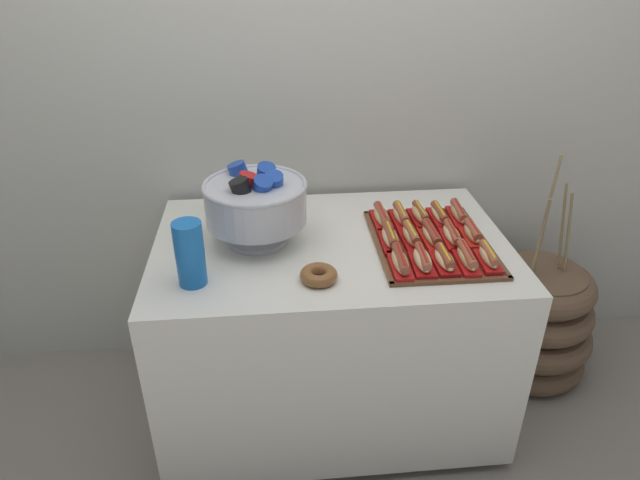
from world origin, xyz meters
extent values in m
plane|color=gray|center=(0.00, 0.00, 0.00)|extent=(10.00, 10.00, 0.00)
cube|color=beige|center=(0.00, 0.50, 1.30)|extent=(6.00, 0.10, 2.60)
cube|color=white|center=(0.00, 0.00, 0.42)|extent=(1.29, 0.84, 0.76)
cylinder|color=black|center=(-0.53, -0.30, 0.02)|extent=(0.05, 0.05, 0.04)
cylinder|color=black|center=(0.53, -0.30, 0.02)|extent=(0.05, 0.05, 0.04)
cylinder|color=black|center=(-0.53, 0.30, 0.02)|extent=(0.05, 0.05, 0.04)
cylinder|color=black|center=(0.53, 0.30, 0.02)|extent=(0.05, 0.05, 0.04)
cylinder|color=brown|center=(0.93, 0.15, 0.26)|extent=(0.36, 0.36, 0.51)
torus|color=brown|center=(0.93, 0.15, 0.06)|extent=(0.51, 0.51, 0.12)
torus|color=brown|center=(0.93, 0.15, 0.19)|extent=(0.53, 0.53, 0.12)
torus|color=brown|center=(0.93, 0.15, 0.32)|extent=(0.49, 0.49, 0.12)
torus|color=brown|center=(0.93, 0.15, 0.45)|extent=(0.46, 0.46, 0.12)
cylinder|color=#937F56|center=(0.87, 0.13, 0.78)|extent=(0.06, 0.05, 0.53)
cylinder|color=#937F56|center=(1.00, 0.15, 0.70)|extent=(0.06, 0.01, 0.37)
cylinder|color=#937F56|center=(0.99, 0.19, 0.71)|extent=(0.05, 0.03, 0.39)
cylinder|color=#937F56|center=(0.88, 0.13, 0.69)|extent=(0.02, 0.04, 0.36)
cube|color=brown|center=(0.35, -0.06, 0.80)|extent=(0.41, 0.53, 0.01)
cube|color=brown|center=(0.35, -0.31, 0.81)|extent=(0.41, 0.02, 0.01)
cube|color=brown|center=(0.36, 0.20, 0.81)|extent=(0.41, 0.02, 0.01)
cube|color=brown|center=(0.16, -0.05, 0.81)|extent=(0.02, 0.53, 0.01)
cube|color=brown|center=(0.55, -0.06, 0.81)|extent=(0.02, 0.53, 0.01)
cube|color=red|center=(0.20, -0.22, 0.81)|extent=(0.07, 0.18, 0.02)
ellipsoid|color=tan|center=(0.20, -0.22, 0.83)|extent=(0.05, 0.17, 0.04)
cylinder|color=brown|center=(0.20, -0.22, 0.85)|extent=(0.04, 0.17, 0.03)
cylinder|color=red|center=(0.20, -0.22, 0.86)|extent=(0.01, 0.14, 0.01)
cube|color=#B21414|center=(0.28, -0.22, 0.81)|extent=(0.08, 0.17, 0.02)
ellipsoid|color=beige|center=(0.28, -0.22, 0.83)|extent=(0.06, 0.15, 0.04)
cylinder|color=#A8563D|center=(0.28, -0.22, 0.85)|extent=(0.04, 0.15, 0.03)
cylinder|color=red|center=(0.28, -0.22, 0.86)|extent=(0.01, 0.13, 0.01)
cube|color=#B21414|center=(0.35, -0.22, 0.81)|extent=(0.07, 0.16, 0.02)
ellipsoid|color=beige|center=(0.35, -0.22, 0.83)|extent=(0.06, 0.14, 0.04)
cylinder|color=brown|center=(0.35, -0.22, 0.84)|extent=(0.03, 0.13, 0.03)
cylinder|color=yellow|center=(0.35, -0.22, 0.86)|extent=(0.01, 0.11, 0.01)
cube|color=red|center=(0.43, -0.22, 0.81)|extent=(0.06, 0.18, 0.02)
ellipsoid|color=#E0BC7F|center=(0.43, -0.22, 0.84)|extent=(0.05, 0.16, 0.04)
cylinder|color=#A8563D|center=(0.43, -0.22, 0.85)|extent=(0.04, 0.16, 0.03)
cylinder|color=red|center=(0.43, -0.22, 0.86)|extent=(0.01, 0.13, 0.01)
cube|color=red|center=(0.50, -0.22, 0.81)|extent=(0.06, 0.16, 0.02)
ellipsoid|color=beige|center=(0.50, -0.22, 0.84)|extent=(0.05, 0.14, 0.04)
cylinder|color=#A8563D|center=(0.50, -0.22, 0.85)|extent=(0.03, 0.14, 0.03)
cylinder|color=yellow|center=(0.50, -0.22, 0.86)|extent=(0.01, 0.12, 0.01)
cube|color=#B21414|center=(0.20, -0.06, 0.81)|extent=(0.07, 0.18, 0.02)
ellipsoid|color=#E0BC7F|center=(0.20, -0.06, 0.83)|extent=(0.06, 0.17, 0.04)
cylinder|color=brown|center=(0.20, -0.06, 0.85)|extent=(0.04, 0.16, 0.03)
cylinder|color=yellow|center=(0.20, -0.06, 0.86)|extent=(0.01, 0.13, 0.01)
cube|color=#B21414|center=(0.28, -0.06, 0.81)|extent=(0.06, 0.17, 0.02)
ellipsoid|color=#E0BC7F|center=(0.28, -0.06, 0.84)|extent=(0.05, 0.15, 0.04)
cylinder|color=#A8563D|center=(0.28, -0.06, 0.85)|extent=(0.03, 0.14, 0.03)
cylinder|color=yellow|center=(0.28, -0.06, 0.86)|extent=(0.01, 0.12, 0.01)
cube|color=red|center=(0.35, -0.06, 0.81)|extent=(0.07, 0.18, 0.02)
ellipsoid|color=beige|center=(0.35, -0.06, 0.83)|extent=(0.05, 0.17, 0.04)
cylinder|color=brown|center=(0.35, -0.06, 0.85)|extent=(0.04, 0.16, 0.03)
cylinder|color=red|center=(0.35, -0.06, 0.86)|extent=(0.01, 0.13, 0.01)
cube|color=red|center=(0.43, -0.06, 0.81)|extent=(0.07, 0.17, 0.02)
ellipsoid|color=beige|center=(0.43, -0.06, 0.83)|extent=(0.06, 0.16, 0.04)
cylinder|color=#A8563D|center=(0.43, -0.06, 0.84)|extent=(0.04, 0.16, 0.03)
cylinder|color=red|center=(0.43, -0.06, 0.86)|extent=(0.01, 0.13, 0.01)
cube|color=red|center=(0.50, -0.06, 0.81)|extent=(0.07, 0.15, 0.02)
ellipsoid|color=#E0BC7F|center=(0.50, -0.06, 0.84)|extent=(0.05, 0.14, 0.04)
cylinder|color=#A8563D|center=(0.50, -0.06, 0.85)|extent=(0.04, 0.13, 0.03)
cylinder|color=red|center=(0.50, -0.06, 0.86)|extent=(0.01, 0.11, 0.01)
cube|color=red|center=(0.21, 0.11, 0.81)|extent=(0.07, 0.17, 0.02)
ellipsoid|color=tan|center=(0.21, 0.11, 0.83)|extent=(0.05, 0.16, 0.04)
cylinder|color=#9E4C38|center=(0.21, 0.11, 0.84)|extent=(0.03, 0.16, 0.03)
cylinder|color=red|center=(0.21, 0.11, 0.86)|extent=(0.01, 0.14, 0.01)
cube|color=red|center=(0.28, 0.11, 0.81)|extent=(0.07, 0.17, 0.02)
ellipsoid|color=#E0BC7F|center=(0.28, 0.11, 0.83)|extent=(0.05, 0.15, 0.04)
cylinder|color=#A8563D|center=(0.28, 0.11, 0.85)|extent=(0.04, 0.15, 0.03)
cylinder|color=yellow|center=(0.28, 0.11, 0.86)|extent=(0.01, 0.13, 0.01)
cube|color=#B21414|center=(0.36, 0.11, 0.81)|extent=(0.07, 0.17, 0.02)
ellipsoid|color=tan|center=(0.36, 0.11, 0.84)|extent=(0.06, 0.16, 0.04)
cylinder|color=brown|center=(0.36, 0.11, 0.85)|extent=(0.03, 0.15, 0.03)
cylinder|color=yellow|center=(0.36, 0.11, 0.86)|extent=(0.01, 0.12, 0.01)
cube|color=red|center=(0.43, 0.11, 0.81)|extent=(0.06, 0.17, 0.02)
ellipsoid|color=beige|center=(0.43, 0.11, 0.83)|extent=(0.05, 0.16, 0.04)
cylinder|color=brown|center=(0.43, 0.11, 0.84)|extent=(0.03, 0.15, 0.03)
cylinder|color=yellow|center=(0.43, 0.11, 0.86)|extent=(0.01, 0.12, 0.01)
cube|color=red|center=(0.51, 0.11, 0.81)|extent=(0.07, 0.19, 0.02)
ellipsoid|color=tan|center=(0.51, 0.11, 0.83)|extent=(0.06, 0.17, 0.04)
cylinder|color=#A8563D|center=(0.51, 0.11, 0.85)|extent=(0.04, 0.16, 0.03)
cylinder|color=red|center=(0.51, 0.11, 0.86)|extent=(0.02, 0.13, 0.01)
cylinder|color=silver|center=(-0.27, 0.02, 0.80)|extent=(0.21, 0.21, 0.02)
cone|color=silver|center=(-0.27, 0.02, 0.85)|extent=(0.07, 0.07, 0.07)
cylinder|color=silver|center=(-0.27, 0.02, 0.95)|extent=(0.36, 0.36, 0.14)
torus|color=silver|center=(-0.27, 0.02, 1.02)|extent=(0.37, 0.37, 0.02)
cylinder|color=#1E47B2|center=(-0.20, 0.03, 1.00)|extent=(0.08, 0.12, 0.14)
cylinder|color=#1E47B2|center=(-0.23, 0.11, 1.00)|extent=(0.09, 0.11, 0.14)
cylinder|color=#1E47B2|center=(-0.31, 0.13, 1.00)|extent=(0.12, 0.09, 0.14)
cylinder|color=red|center=(-0.30, 0.03, 1.00)|extent=(0.11, 0.08, 0.14)
cylinder|color=black|center=(-0.30, -0.02, 1.00)|extent=(0.11, 0.08, 0.14)
cylinder|color=#1E47B2|center=(-0.25, 0.00, 1.00)|extent=(0.10, 0.11, 0.15)
cylinder|color=blue|center=(-0.47, -0.23, 0.85)|extent=(0.09, 0.09, 0.11)
cylinder|color=blue|center=(-0.47, -0.23, 0.87)|extent=(0.09, 0.09, 0.11)
cylinder|color=blue|center=(-0.47, -0.23, 0.89)|extent=(0.09, 0.09, 0.11)
cylinder|color=blue|center=(-0.47, -0.23, 0.91)|extent=(0.09, 0.09, 0.11)
cylinder|color=blue|center=(-0.47, -0.23, 0.93)|extent=(0.09, 0.09, 0.11)
cylinder|color=blue|center=(-0.47, -0.23, 0.96)|extent=(0.09, 0.09, 0.11)
torus|color=brown|center=(-0.07, -0.25, 0.82)|extent=(0.12, 0.12, 0.04)
camera|label=1|loc=(-0.21, -1.77, 1.79)|focal=31.49mm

